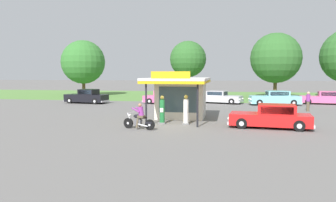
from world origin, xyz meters
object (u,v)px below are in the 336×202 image
object	(u,v)px
parked_car_back_row_far_right	(166,98)
parked_car_back_row_right	(219,98)
bystander_admiring_sedan	(308,101)
motorcycle_with_rider	(139,118)
featured_classic_sedan	(271,117)
parked_car_second_row_spare	(275,99)
gas_pump_nearside	(162,111)
gas_pump_offside	(186,111)
parked_car_back_row_centre	(87,97)
parked_car_back_row_far_left	(325,98)

from	to	relation	value
parked_car_back_row_far_right	parked_car_back_row_right	size ratio (longest dim) A/B	0.99
parked_car_back_row_right	bystander_admiring_sedan	bearing A→B (deg)	-40.08
motorcycle_with_rider	parked_car_back_row_far_right	bearing A→B (deg)	95.33
featured_classic_sedan	parked_car_second_row_spare	distance (m)	15.89
gas_pump_nearside	parked_car_second_row_spare	xyz separation A→B (m)	(9.31, 15.30, -0.16)
gas_pump_offside	motorcycle_with_rider	xyz separation A→B (m)	(-2.53, -2.37, -0.24)
bystander_admiring_sedan	parked_car_back_row_centre	bearing A→B (deg)	170.09
gas_pump_offside	parked_car_back_row_far_left	bearing A→B (deg)	52.56
gas_pump_offside	parked_car_second_row_spare	bearing A→B (deg)	63.27
gas_pump_offside	parked_car_back_row_centre	distance (m)	19.07
parked_car_back_row_far_right	parked_car_back_row_far_left	world-z (taller)	parked_car_back_row_far_right
parked_car_back_row_centre	parked_car_second_row_spare	bearing A→B (deg)	4.35
parked_car_back_row_centre	parked_car_back_row_far_left	distance (m)	26.87
gas_pump_nearside	parked_car_back_row_far_left	xyz separation A→B (m)	(14.96, 17.44, -0.21)
gas_pump_nearside	bystander_admiring_sedan	size ratio (longest dim) A/B	1.07
parked_car_second_row_spare	parked_car_back_row_right	xyz separation A→B (m)	(-6.04, 1.22, -0.06)
featured_classic_sedan	bystander_admiring_sedan	bearing A→B (deg)	66.37
parked_car_second_row_spare	parked_car_back_row_right	size ratio (longest dim) A/B	1.00
gas_pump_offside	parked_car_back_row_far_right	world-z (taller)	gas_pump_offside
parked_car_second_row_spare	gas_pump_nearside	bearing A→B (deg)	-121.33
gas_pump_nearside	bystander_admiring_sedan	xyz separation A→B (m)	(11.41, 9.68, 0.08)
gas_pump_nearside	featured_classic_sedan	distance (m)	7.01
gas_pump_offside	parked_car_second_row_spare	distance (m)	17.13
featured_classic_sedan	bystander_admiring_sedan	distance (m)	11.02
gas_pump_nearside	gas_pump_offside	distance (m)	1.61
gas_pump_nearside	parked_car_back_row_right	xyz separation A→B (m)	(3.28, 16.52, -0.22)
motorcycle_with_rider	parked_car_back_row_far_left	xyz separation A→B (m)	(15.88, 19.81, 0.00)
featured_classic_sedan	parked_car_second_row_spare	bearing A→B (deg)	81.61
parked_car_back_row_right	motorcycle_with_rider	bearing A→B (deg)	-102.54
featured_classic_sedan	parked_car_back_row_far_left	xyz separation A→B (m)	(7.96, 17.86, -0.02)
gas_pump_nearside	featured_classic_sedan	bearing A→B (deg)	-3.42
featured_classic_sedan	parked_car_back_row_centre	distance (m)	23.39
parked_car_back_row_right	bystander_admiring_sedan	xyz separation A→B (m)	(8.13, -6.84, 0.29)
gas_pump_nearside	parked_car_back_row_centre	xyz separation A→B (m)	(-11.65, 13.71, -0.14)
bystander_admiring_sedan	gas_pump_offside	bearing A→B (deg)	-135.38
parked_car_second_row_spare	parked_car_back_row_right	distance (m)	6.16
motorcycle_with_rider	featured_classic_sedan	world-z (taller)	motorcycle_with_rider
gas_pump_nearside	parked_car_back_row_far_right	size ratio (longest dim) A/B	0.35
motorcycle_with_rider	featured_classic_sedan	distance (m)	8.16
gas_pump_offside	motorcycle_with_rider	size ratio (longest dim) A/B	0.93
featured_classic_sedan	bystander_admiring_sedan	size ratio (longest dim) A/B	2.93
featured_classic_sedan	parked_car_back_row_centre	world-z (taller)	parked_car_back_row_centre
parked_car_second_row_spare	parked_car_back_row_far_left	world-z (taller)	parked_car_second_row_spare
parked_car_back_row_far_right	parked_car_second_row_spare	size ratio (longest dim) A/B	0.99
motorcycle_with_rider	bystander_admiring_sedan	bearing A→B (deg)	44.32
bystander_admiring_sedan	parked_car_back_row_far_right	bearing A→B (deg)	160.51
gas_pump_nearside	parked_car_back_row_centre	size ratio (longest dim) A/B	0.36
parked_car_back_row_far_left	parked_car_back_row_right	size ratio (longest dim) A/B	1.00
gas_pump_offside	parked_car_back_row_right	size ratio (longest dim) A/B	0.35
featured_classic_sedan	gas_pump_nearside	bearing A→B (deg)	176.58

